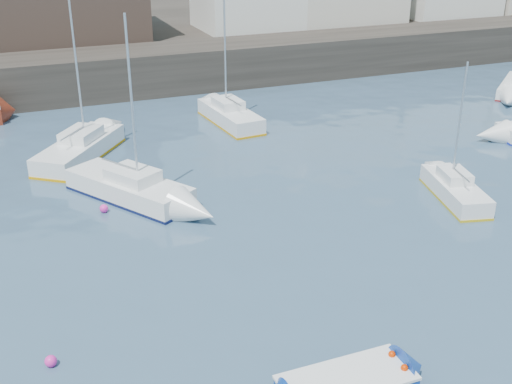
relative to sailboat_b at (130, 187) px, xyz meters
name	(u,v)px	position (x,y,z in m)	size (l,w,h in m)	color
quay_wall	(137,71)	(4.41, 18.39, 0.95)	(90.00, 5.00, 3.00)	#28231E
land_strip	(97,31)	(4.41, 36.39, 0.85)	(90.00, 32.00, 2.80)	#28231E
sailboat_b	(130,187)	(0.00, 0.00, 0.00)	(5.22, 6.66, 8.42)	white
sailboat_c	(455,189)	(13.86, -5.62, -0.07)	(2.61, 4.99, 6.27)	white
sailboat_f	(230,115)	(8.04, 8.75, 0.00)	(2.44, 6.15, 7.80)	white
sailboat_h	(80,148)	(-1.40, 6.16, 0.00)	(5.60, 6.49, 8.42)	white
buoy_near	(52,366)	(-4.60, -10.88, -0.55)	(0.36, 0.36, 0.36)	#EC29A4
buoy_far	(104,212)	(-1.38, -1.02, -0.55)	(0.38, 0.38, 0.38)	#EC29A4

